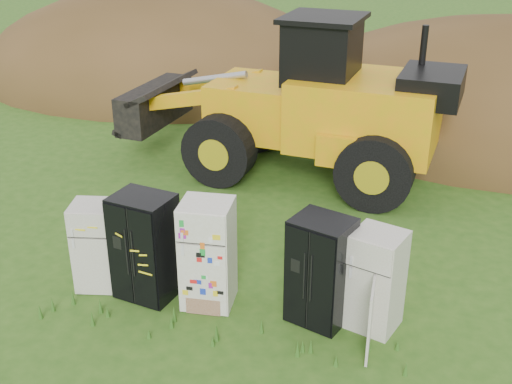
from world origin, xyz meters
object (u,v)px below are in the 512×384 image
fridge_sticker (208,254)px  fridge_open_door (376,280)px  fridge_leftmost (96,245)px  fridge_black_right (321,271)px  fridge_black_side (145,247)px  wheel_loader (281,96)px

fridge_sticker → fridge_open_door: 2.79m
fridge_leftmost → fridge_black_right: (3.98, -0.05, 0.11)m
fridge_leftmost → fridge_black_right: 3.99m
fridge_black_side → fridge_sticker: size_ratio=1.00×
fridge_black_right → wheel_loader: bearing=128.4°
fridge_leftmost → fridge_black_right: bearing=-11.3°
fridge_sticker → wheel_loader: (-0.04, 5.99, 1.02)m
fridge_sticker → wheel_loader: bearing=86.6°
fridge_leftmost → fridge_sticker: (2.08, -0.03, 0.14)m
fridge_leftmost → wheel_loader: (2.04, 5.97, 1.16)m
fridge_sticker → fridge_black_right: (1.91, -0.03, -0.03)m
fridge_sticker → fridge_black_right: fridge_sticker is taller
fridge_black_side → fridge_open_door: 3.90m
fridge_black_right → wheel_loader: (-1.94, 6.02, 1.05)m
fridge_black_side → fridge_black_right: fridge_black_side is taller
fridge_leftmost → wheel_loader: wheel_loader is taller
fridge_open_door → fridge_sticker: bearing=-160.3°
fridge_leftmost → fridge_black_side: fridge_black_side is taller
fridge_leftmost → wheel_loader: size_ratio=0.20×
fridge_sticker → wheel_loader: wheel_loader is taller
fridge_sticker → wheel_loader: size_ratio=0.23×
fridge_leftmost → fridge_black_right: fridge_black_right is taller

